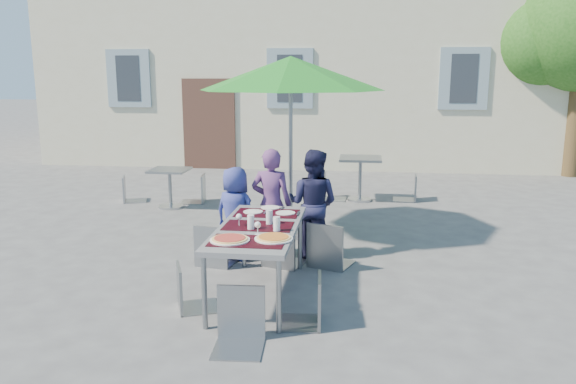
# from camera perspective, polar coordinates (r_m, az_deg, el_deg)

# --- Properties ---
(ground) EXTENTS (90.00, 90.00, 0.00)m
(ground) POSITION_cam_1_polar(r_m,az_deg,el_deg) (6.61, -8.14, -8.47)
(ground) COLOR #474749
(ground) RESTS_ON ground
(dining_table) EXTENTS (0.80, 1.85, 0.76)m
(dining_table) POSITION_cam_1_polar(r_m,az_deg,el_deg) (5.81, -3.04, -4.00)
(dining_table) COLOR #4B4B50
(dining_table) RESTS_ON ground
(pizza_near_left) EXTENTS (0.38, 0.38, 0.03)m
(pizza_near_left) POSITION_cam_1_polar(r_m,az_deg,el_deg) (5.30, -5.94, -4.78)
(pizza_near_left) COLOR white
(pizza_near_left) RESTS_ON dining_table
(pizza_near_right) EXTENTS (0.36, 0.36, 0.03)m
(pizza_near_right) POSITION_cam_1_polar(r_m,az_deg,el_deg) (5.31, -1.47, -4.68)
(pizza_near_right) COLOR white
(pizza_near_right) RESTS_ON dining_table
(glassware) EXTENTS (0.48, 0.47, 0.15)m
(glassware) POSITION_cam_1_polar(r_m,az_deg,el_deg) (5.68, -2.65, -2.98)
(glassware) COLOR silver
(glassware) RESTS_ON dining_table
(place_settings) EXTENTS (0.63, 0.45, 0.01)m
(place_settings) POSITION_cam_1_polar(r_m,az_deg,el_deg) (6.40, -1.84, -1.90)
(place_settings) COLOR white
(place_settings) RESTS_ON dining_table
(child_0) EXTENTS (0.67, 0.55, 1.17)m
(child_0) POSITION_cam_1_polar(r_m,az_deg,el_deg) (7.03, -5.36, -2.17)
(child_0) COLOR navy
(child_0) RESTS_ON ground
(child_1) EXTENTS (0.53, 0.37, 1.40)m
(child_1) POSITION_cam_1_polar(r_m,az_deg,el_deg) (7.01, -1.70, -1.21)
(child_1) COLOR #5C346A
(child_1) RESTS_ON ground
(child_2) EXTENTS (0.75, 0.56, 1.38)m
(child_2) POSITION_cam_1_polar(r_m,az_deg,el_deg) (7.06, 2.53, -1.21)
(child_2) COLOR #1B1C3D
(child_2) RESTS_ON ground
(chair_0) EXTENTS (0.49, 0.50, 0.97)m
(chair_0) POSITION_cam_1_polar(r_m,az_deg,el_deg) (6.80, -7.57, -2.84)
(chair_0) COLOR gray
(chair_0) RESTS_ON ground
(chair_1) EXTENTS (0.55, 0.56, 1.00)m
(chair_1) POSITION_cam_1_polar(r_m,az_deg,el_deg) (6.71, -0.67, -2.78)
(chair_1) COLOR gray
(chair_1) RESTS_ON ground
(chair_2) EXTENTS (0.60, 0.60, 1.05)m
(chair_2) POSITION_cam_1_polar(r_m,az_deg,el_deg) (6.68, 4.17, -2.57)
(chair_2) COLOR gray
(chair_2) RESTS_ON ground
(chair_3) EXTENTS (0.50, 0.50, 0.86)m
(chair_3) POSITION_cam_1_polar(r_m,az_deg,el_deg) (5.60, -10.11, -6.90)
(chair_3) COLOR gray
(chair_3) RESTS_ON ground
(chair_4) EXTENTS (0.43, 0.42, 0.89)m
(chair_4) POSITION_cam_1_polar(r_m,az_deg,el_deg) (5.18, 2.18, -8.06)
(chair_4) COLOR gray
(chair_4) RESTS_ON ground
(chair_5) EXTENTS (0.44, 0.45, 0.95)m
(chair_5) POSITION_cam_1_polar(r_m,az_deg,el_deg) (4.81, -5.01, -9.25)
(chair_5) COLOR gray
(chair_5) RESTS_ON ground
(patio_umbrella) EXTENTS (2.58, 2.58, 2.53)m
(patio_umbrella) POSITION_cam_1_polar(r_m,az_deg,el_deg) (7.84, 0.28, 11.82)
(patio_umbrella) COLOR #B1B4B9
(patio_umbrella) RESTS_ON ground
(cafe_table_0) EXTENTS (0.64, 0.64, 0.68)m
(cafe_table_0) POSITION_cam_1_polar(r_m,az_deg,el_deg) (9.96, -11.91, 0.93)
(cafe_table_0) COLOR #B1B4B9
(cafe_table_0) RESTS_ON ground
(bg_chair_l_0) EXTENTS (0.51, 0.50, 0.89)m
(bg_chair_l_0) POSITION_cam_1_polar(r_m,az_deg,el_deg) (10.62, -15.89, 1.80)
(bg_chair_l_0) COLOR #93979F
(bg_chair_l_0) RESTS_ON ground
(bg_chair_r_0) EXTENTS (0.49, 0.49, 0.97)m
(bg_chair_r_0) POSITION_cam_1_polar(r_m,az_deg,el_deg) (10.27, -9.20, 2.05)
(bg_chair_r_0) COLOR #929A9E
(bg_chair_r_0) RESTS_ON ground
(cafe_table_1) EXTENTS (0.75, 0.75, 0.81)m
(cafe_table_1) POSITION_cam_1_polar(r_m,az_deg,el_deg) (10.36, 7.35, 2.24)
(cafe_table_1) COLOR #B1B4B9
(cafe_table_1) RESTS_ON ground
(bg_chair_l_1) EXTENTS (0.46, 0.45, 0.96)m
(bg_chair_l_1) POSITION_cam_1_polar(r_m,az_deg,el_deg) (10.43, 4.24, 2.31)
(bg_chair_l_1) COLOR #8E9699
(bg_chair_l_1) RESTS_ON ground
(bg_chair_r_1) EXTENTS (0.44, 0.43, 0.92)m
(bg_chair_r_1) POSITION_cam_1_polar(r_m,az_deg,el_deg) (10.55, 12.35, 2.03)
(bg_chair_r_1) COLOR gray
(bg_chair_r_1) RESTS_ON ground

